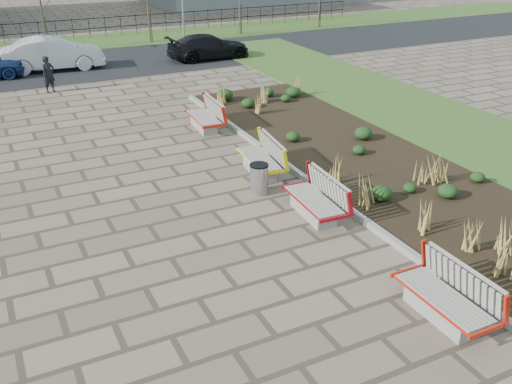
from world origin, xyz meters
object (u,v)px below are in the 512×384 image
bench_d (204,115)px  car_silver (53,54)px  bench_c (259,157)px  pedestrian (49,74)px  bench_b (314,198)px  bench_a (444,295)px  litter_bin (259,179)px  car_black (208,47)px

bench_d → car_silver: 11.95m
bench_c → car_silver: (-3.34, 15.84, 0.31)m
bench_d → pedestrian: pedestrian is taller
bench_d → bench_b: bearing=-87.0°
bench_a → bench_c: 7.51m
bench_a → litter_bin: size_ratio=2.54×
bench_a → bench_d: bearing=90.2°
bench_a → bench_d: same height
litter_bin → car_black: size_ratio=0.19×
bench_b → pedestrian: size_ratio=1.36×
bench_c → car_silver: car_silver is taller
litter_bin → car_black: (5.04, 16.01, 0.25)m
litter_bin → car_silver: car_silver is taller
litter_bin → car_silver: size_ratio=0.17×
litter_bin → bench_a: bearing=-84.4°
bench_d → car_black: 11.32m
bench_a → car_black: 22.74m
bench_c → car_silver: size_ratio=0.44×
car_silver → bench_b: bearing=-164.9°
bench_a → car_silver: bearing=98.3°
bench_a → car_silver: car_silver is taller
bench_d → litter_bin: bench_d is taller
litter_bin → car_silver: (-2.72, 17.05, 0.40)m
bench_a → bench_d: size_ratio=1.00×
pedestrian → car_silver: 4.12m
bench_c → car_silver: bearing=109.1°
bench_c → litter_bin: size_ratio=2.54×
bench_a → bench_b: (0.00, 4.53, 0.00)m
bench_b → litter_bin: size_ratio=2.54×
pedestrian → car_silver: (0.79, 4.04, 0.04)m
bench_b → bench_d: bearing=93.5°
bench_a → litter_bin: (-0.62, 6.30, -0.09)m
bench_a → bench_d: (0.00, 11.89, 0.00)m
bench_b → car_silver: car_silver is taller
bench_b → car_silver: (-3.34, 18.83, 0.31)m
bench_d → pedestrian: bearing=122.1°
bench_b → bench_c: size_ratio=1.00×
bench_b → bench_c: 2.99m
bench_c → litter_bin: 1.37m
bench_d → car_black: (4.42, 10.42, 0.16)m
car_black → bench_c: bearing=162.9°
bench_d → litter_bin: size_ratio=2.54×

